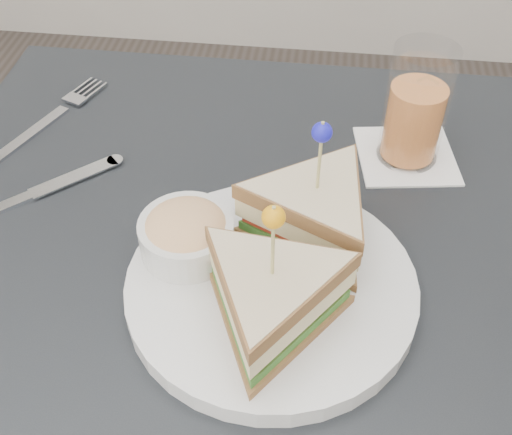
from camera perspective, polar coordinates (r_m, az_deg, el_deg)
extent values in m
cube|color=black|center=(0.71, -0.91, -4.26)|extent=(0.80, 0.80, 0.03)
cylinder|color=black|center=(1.28, -14.21, -2.03)|extent=(0.04, 0.04, 0.72)
cylinder|color=black|center=(1.25, 17.78, -4.88)|extent=(0.04, 0.04, 0.72)
cylinder|color=silver|center=(0.65, 1.36, -6.38)|extent=(0.39, 0.39, 0.02)
cylinder|color=silver|center=(0.64, 1.38, -5.75)|extent=(0.39, 0.39, 0.01)
cylinder|color=tan|center=(0.53, 1.50, -2.64)|extent=(0.00, 0.00, 0.09)
sphere|color=orange|center=(0.51, 1.58, 0.03)|extent=(0.03, 0.03, 0.02)
cylinder|color=tan|center=(0.61, 5.65, 4.95)|extent=(0.00, 0.00, 0.09)
sphere|color=#1817B3|center=(0.59, 5.89, 7.54)|extent=(0.03, 0.03, 0.02)
cylinder|color=silver|center=(0.66, -6.15, -1.85)|extent=(0.13, 0.13, 0.04)
ellipsoid|color=#E0B772|center=(0.65, -6.25, -0.93)|extent=(0.11, 0.11, 0.04)
cube|color=silver|center=(0.90, -19.53, 6.92)|extent=(0.07, 0.13, 0.00)
cube|color=silver|center=(0.95, -15.80, 10.08)|extent=(0.04, 0.03, 0.00)
cube|color=white|center=(0.80, -21.77, 0.77)|extent=(0.08, 0.07, 0.01)
cube|color=white|center=(0.81, -15.88, 3.49)|extent=(0.09, 0.09, 0.00)
cylinder|color=white|center=(0.82, -12.43, 5.00)|extent=(0.03, 0.03, 0.00)
cube|color=white|center=(0.84, 13.19, 5.39)|extent=(0.14, 0.14, 0.00)
cylinder|color=orange|center=(0.81, 13.80, 8.28)|extent=(0.08, 0.08, 0.09)
cylinder|color=white|center=(0.79, 14.08, 9.63)|extent=(0.09, 0.09, 0.15)
cube|color=white|center=(0.79, 14.92, 11.12)|extent=(0.03, 0.03, 0.02)
cube|color=white|center=(0.78, 13.51, 10.36)|extent=(0.02, 0.02, 0.02)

